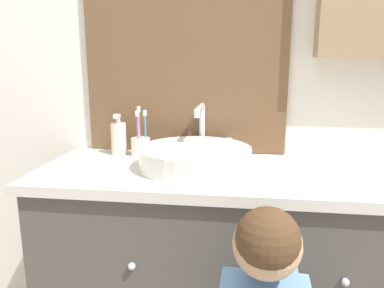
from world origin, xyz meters
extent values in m
cube|color=silver|center=(0.00, 0.63, 1.25)|extent=(3.20, 0.06, 2.50)
cube|color=brown|center=(-0.23, 0.59, 1.46)|extent=(0.82, 0.02, 1.13)
cube|color=#B2C1CC|center=(-0.23, 0.58, 1.46)|extent=(0.76, 0.01, 1.07)
cube|color=#4C4742|center=(0.00, 0.34, 0.43)|extent=(1.38, 0.49, 0.86)
cube|color=beige|center=(0.00, 0.34, 0.88)|extent=(1.42, 0.53, 0.03)
sphere|color=silver|center=(-0.32, 0.08, 0.64)|extent=(0.02, 0.02, 0.02)
sphere|color=silver|center=(0.32, 0.08, 0.64)|extent=(0.02, 0.02, 0.02)
cylinder|color=white|center=(-0.15, 0.34, 0.93)|extent=(0.40, 0.40, 0.08)
cylinder|color=silver|center=(-0.15, 0.34, 0.97)|extent=(0.33, 0.33, 0.01)
cylinder|color=silver|center=(-0.15, 0.56, 0.99)|extent=(0.02, 0.02, 0.20)
cylinder|color=silver|center=(-0.15, 0.47, 1.09)|extent=(0.02, 0.18, 0.02)
cylinder|color=silver|center=(-0.15, 0.38, 1.08)|extent=(0.02, 0.02, 0.02)
sphere|color=white|center=(-0.04, 0.56, 0.93)|extent=(0.06, 0.06, 0.06)
cylinder|color=silver|center=(-0.39, 0.49, 0.93)|extent=(0.08, 0.08, 0.07)
cylinder|color=#3884DB|center=(-0.37, 0.49, 0.99)|extent=(0.01, 0.01, 0.17)
cube|color=white|center=(-0.37, 0.49, 1.07)|extent=(0.01, 0.02, 0.02)
cylinder|color=pink|center=(-0.40, 0.50, 1.00)|extent=(0.01, 0.01, 0.18)
cube|color=white|center=(-0.40, 0.50, 1.08)|extent=(0.01, 0.02, 0.02)
cylinder|color=#8E56B7|center=(-0.40, 0.47, 0.99)|extent=(0.01, 0.01, 0.17)
cube|color=white|center=(-0.40, 0.47, 1.07)|extent=(0.01, 0.02, 0.02)
cylinder|color=beige|center=(-0.49, 0.50, 0.96)|extent=(0.06, 0.06, 0.13)
cylinder|color=silver|center=(-0.49, 0.50, 1.03)|extent=(0.02, 0.02, 0.02)
cube|color=silver|center=(-0.49, 0.49, 1.05)|extent=(0.02, 0.03, 0.02)
sphere|color=tan|center=(0.08, -0.12, 0.85)|extent=(0.16, 0.16, 0.16)
sphere|color=#4C331E|center=(0.08, -0.14, 0.87)|extent=(0.15, 0.15, 0.15)
cylinder|color=#6693D1|center=(0.16, 0.08, 0.68)|extent=(0.06, 0.29, 0.05)
cylinder|color=#D6423D|center=(0.16, 0.23, 0.72)|extent=(0.01, 0.05, 0.12)
camera|label=1|loc=(0.01, -0.94, 1.27)|focal=35.00mm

